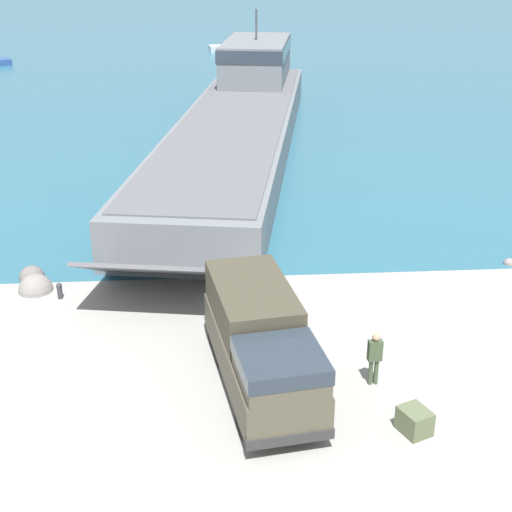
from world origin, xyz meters
name	(u,v)px	position (x,y,z in m)	size (l,w,h in m)	color
ground_plane	(258,323)	(0.00, 0.00, 0.00)	(240.00, 240.00, 0.00)	gray
water_surface	(215,33)	(0.00, 94.03, 0.00)	(240.00, 180.00, 0.01)	#285B70
landing_craft	(242,112)	(0.79, 26.87, 2.00)	(13.86, 44.24, 8.05)	slate
military_truck	(261,342)	(-0.22, -4.02, 1.57)	(3.50, 7.41, 2.96)	#4C4738
soldier_on_ramp	(375,355)	(3.34, -4.19, 1.05)	(0.46, 0.28, 1.81)	#3D4C33
moored_boat_b	(238,47)	(2.62, 72.96, 0.53)	(7.42, 3.11, 1.61)	#B7BABF
mooring_bollard	(60,290)	(-7.65, 2.56, 0.36)	(0.24, 0.24, 0.66)	#333338
cargo_crate	(415,421)	(3.98, -6.68, 0.37)	(0.74, 0.89, 0.74)	#566042
shoreline_rock_a	(36,291)	(-8.77, 3.31, 0.00)	(1.39, 1.39, 1.39)	gray
shoreline_rock_b	(509,264)	(11.33, 4.53, 0.00)	(0.51, 0.51, 0.51)	gray
shoreline_rock_c	(32,278)	(-9.18, 4.51, 0.00)	(1.07, 1.07, 1.07)	#66605B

